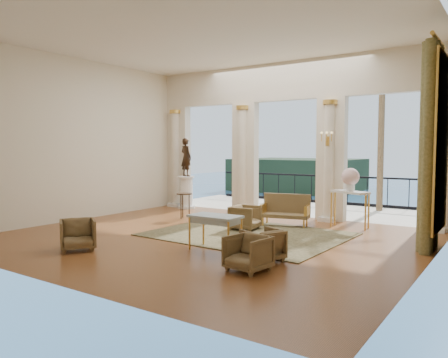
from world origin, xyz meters
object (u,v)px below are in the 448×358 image
Objects in this scene: pedestal at (186,193)px; statue at (186,157)px; console_table at (350,197)px; armchair_a at (78,233)px; game_table at (215,219)px; armchair_b at (248,251)px; armchair_c at (263,243)px; side_table at (184,197)px; settee at (286,210)px; armchair_d at (245,216)px.

statue is (0.00, 0.00, 1.19)m from pedestal.
statue is 5.79m from console_table.
game_table is at bearing -22.28° from armchair_a.
armchair_b is 0.60× the size of pedestal.
armchair_c is 5.09m from side_table.
statue is (-5.50, 4.58, 1.39)m from armchair_c.
settee is at bearing -131.98° from console_table.
pedestal is (-5.50, 4.58, 0.20)m from armchair_c.
armchair_d is 4.30m from pedestal.
armchair_a reaches higher than armchair_c.
armchair_a is 0.53× the size of statue.
side_table is (-2.37, 0.52, 0.29)m from armchair_d.
side_table reaches higher than armchair_a.
pedestal is (-5.62, 5.28, 0.20)m from armchair_b.
armchair_c is 7.16m from pedestal.
side_table is at bearing 70.60° from armchair_d.
statue is (-3.68, 2.22, 1.38)m from armchair_d.
statue is at bearing 53.39° from armchair_a.
armchair_a is at bearing -46.44° from armchair_c.
pedestal reaches higher than armchair_b.
settee reaches higher than game_table.
console_table is at bearing 70.50° from game_table.
statue reaches higher than console_table.
armchair_c is at bearing 155.29° from statue.
settee is (0.55, 1.11, 0.07)m from armchair_d.
armchair_a is at bearing 124.42° from statue.
game_table is 1.40× the size of side_table.
statue is (-4.33, 4.40, 1.09)m from game_table.
statue is 2.41m from side_table.
pedestal is (-4.24, 1.11, 0.11)m from settee.
side_table is at bearing 177.91° from settee.
side_table is (-4.38, -1.25, -0.15)m from console_table.
pedestal is 1.49× the size of side_table.
armchair_d is 0.62× the size of pedestal.
pedestal is at bearing 51.90° from armchair_d.
game_table reaches higher than armchair_d.
pedestal is 1.03× the size of console_table.
console_table is at bearing -4.51° from pedestal.
settee is at bearing 115.82° from armchair_b.
armchair_b is 0.89× the size of side_table.
armchair_b is 0.97× the size of armchair_d.
armchair_b is 1.58m from game_table.
pedestal is 5.72m from console_table.
pedestal reaches higher than armchair_a.
settee is 2.98m from side_table.
game_table is (0.65, -2.18, 0.29)m from armchair_d.
statue reaches higher than pedestal.
console_table is at bearing -55.77° from armchair_d.
armchair_c is (-0.11, 0.69, -0.00)m from armchair_b.
statue is 1.21× the size of console_table.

